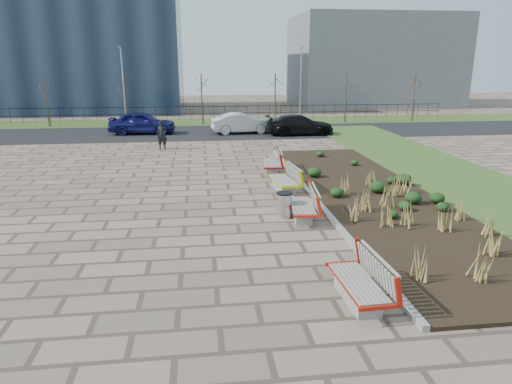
{
  "coord_description": "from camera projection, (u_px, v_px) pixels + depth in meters",
  "views": [
    {
      "loc": [
        -0.26,
        -11.2,
        5.02
      ],
      "look_at": [
        1.5,
        3.0,
        0.9
      ],
      "focal_mm": 32.0,
      "sensor_mm": 36.0,
      "label": 1
    }
  ],
  "objects": [
    {
      "name": "car_blue",
      "position": [
        142.0,
        123.0,
        32.34
      ],
      "size": [
        4.73,
        2.12,
        1.58
      ],
      "primitive_type": "imported",
      "rotation": [
        0.0,
        0.0,
        1.51
      ],
      "color": "#131356",
      "rests_on": "road"
    },
    {
      "name": "car_silver",
      "position": [
        242.0,
        123.0,
        32.61
      ],
      "size": [
        4.47,
        1.94,
        1.43
      ],
      "primitive_type": "imported",
      "rotation": [
        0.0,
        0.0,
        1.67
      ],
      "color": "#BABCC3",
      "rests_on": "road"
    },
    {
      "name": "litter_bin",
      "position": [
        284.0,
        205.0,
        15.13
      ],
      "size": [
        0.53,
        0.53,
        0.83
      ],
      "primitive_type": "cylinder",
      "color": "#B2B2B7",
      "rests_on": "ground"
    },
    {
      "name": "tree_f",
      "position": [
        414.0,
        97.0,
        38.94
      ],
      "size": [
        1.4,
        1.4,
        4.0
      ],
      "primitive_type": null,
      "color": "#4C3D2D",
      "rests_on": "grass_verge_far"
    },
    {
      "name": "grass_verge_near",
      "position": [
        486.0,
        191.0,
        18.16
      ],
      "size": [
        5.0,
        38.0,
        0.04
      ],
      "primitive_type": "cube",
      "color": "#33511E",
      "rests_on": "ground"
    },
    {
      "name": "tree_d",
      "position": [
        275.0,
        99.0,
        37.51
      ],
      "size": [
        1.4,
        1.4,
        4.0
      ],
      "primitive_type": null,
      "color": "#4C3D2D",
      "rests_on": "grass_verge_far"
    },
    {
      "name": "lamp_west",
      "position": [
        124.0,
        88.0,
        35.34
      ],
      "size": [
        0.24,
        0.6,
        6.0
      ],
      "primitive_type": null,
      "color": "gray",
      "rests_on": "grass_verge_far"
    },
    {
      "name": "bench_d",
      "position": [
        271.0,
        162.0,
        21.23
      ],
      "size": [
        1.11,
        2.18,
        1.0
      ],
      "primitive_type": null,
      "rotation": [
        0.0,
        0.0,
        -0.1
      ],
      "color": "#AF0B20",
      "rests_on": "ground"
    },
    {
      "name": "planting_curb",
      "position": [
        313.0,
        196.0,
        17.31
      ],
      "size": [
        0.16,
        18.0,
        0.15
      ],
      "primitive_type": "cube",
      "color": "gray",
      "rests_on": "ground"
    },
    {
      "name": "car_black",
      "position": [
        300.0,
        125.0,
        32.01
      ],
      "size": [
        4.77,
        1.97,
        1.38
      ],
      "primitive_type": "imported",
      "rotation": [
        0.0,
        0.0,
        1.58
      ],
      "color": "black",
      "rests_on": "road"
    },
    {
      "name": "planting_bed",
      "position": [
        372.0,
        195.0,
        17.59
      ],
      "size": [
        4.5,
        18.0,
        0.1
      ],
      "primitive_type": "cube",
      "color": "black",
      "rests_on": "ground"
    },
    {
      "name": "bench_c",
      "position": [
        284.0,
        179.0,
        18.14
      ],
      "size": [
        1.12,
        2.18,
        1.0
      ],
      "primitive_type": null,
      "rotation": [
        0.0,
        0.0,
        0.11
      ],
      "color": "#D6D20B",
      "rests_on": "ground"
    },
    {
      "name": "tree_e",
      "position": [
        346.0,
        98.0,
        38.23
      ],
      "size": [
        1.4,
        1.4,
        4.0
      ],
      "primitive_type": null,
      "color": "#4C3D2D",
      "rests_on": "grass_verge_far"
    },
    {
      "name": "lamp_east",
      "position": [
        300.0,
        86.0,
        37.0
      ],
      "size": [
        0.24,
        0.6,
        6.0
      ],
      "primitive_type": null,
      "color": "gray",
      "rests_on": "grass_verge_far"
    },
    {
      "name": "pedestrian",
      "position": [
        162.0,
        135.0,
        26.73
      ],
      "size": [
        0.66,
        0.47,
        1.7
      ],
      "primitive_type": "imported",
      "rotation": [
        0.0,
        0.0,
        -0.11
      ],
      "color": "black",
      "rests_on": "ground"
    },
    {
      "name": "tree_a",
      "position": [
        46.0,
        101.0,
        35.38
      ],
      "size": [
        1.4,
        1.4,
        4.0
      ],
      "primitive_type": null,
      "color": "#4C3D2D",
      "rests_on": "grass_verge_far"
    },
    {
      "name": "bench_a",
      "position": [
        358.0,
        280.0,
        9.77
      ],
      "size": [
        0.99,
        2.14,
        1.0
      ],
      "primitive_type": null,
      "rotation": [
        0.0,
        0.0,
        0.04
      ],
      "color": "#B41A0C",
      "rests_on": "ground"
    },
    {
      "name": "bench_b",
      "position": [
        302.0,
        204.0,
        14.96
      ],
      "size": [
        1.13,
        2.19,
        1.0
      ],
      "primitive_type": null,
      "rotation": [
        0.0,
        0.0,
        -0.11
      ],
      "color": "red",
      "rests_on": "ground"
    },
    {
      "name": "ground",
      "position": [
        214.0,
        257.0,
        12.1
      ],
      "size": [
        120.0,
        120.0,
        0.0
      ],
      "primitive_type": "plane",
      "color": "#866C5C",
      "rests_on": "ground"
    },
    {
      "name": "tree_c",
      "position": [
        202.0,
        99.0,
        36.8
      ],
      "size": [
        1.4,
        1.4,
        4.0
      ],
      "primitive_type": null,
      "color": "#4C3D2D",
      "rests_on": "grass_verge_far"
    },
    {
      "name": "road",
      "position": [
        203.0,
        133.0,
        33.07
      ],
      "size": [
        80.0,
        7.0,
        0.02
      ],
      "primitive_type": "cube",
      "color": "black",
      "rests_on": "ground"
    },
    {
      "name": "railing_fence",
      "position": [
        202.0,
        113.0,
        40.05
      ],
      "size": [
        44.0,
        0.1,
        1.2
      ],
      "primitive_type": null,
      "color": "black",
      "rests_on": "grass_verge_far"
    },
    {
      "name": "building_grey",
      "position": [
        372.0,
        61.0,
        53.14
      ],
      "size": [
        18.0,
        12.0,
        10.0
      ],
      "primitive_type": "cube",
      "color": "slate",
      "rests_on": "ground"
    },
    {
      "name": "tree_b",
      "position": [
        126.0,
        100.0,
        36.09
      ],
      "size": [
        1.4,
        1.4,
        4.0
      ],
      "primitive_type": null,
      "color": "#4C3D2D",
      "rests_on": "grass_verge_far"
    },
    {
      "name": "grass_verge_far",
      "position": [
        202.0,
        122.0,
        38.79
      ],
      "size": [
        80.0,
        5.0,
        0.04
      ],
      "primitive_type": "cube",
      "color": "#33511E",
      "rests_on": "ground"
    }
  ]
}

